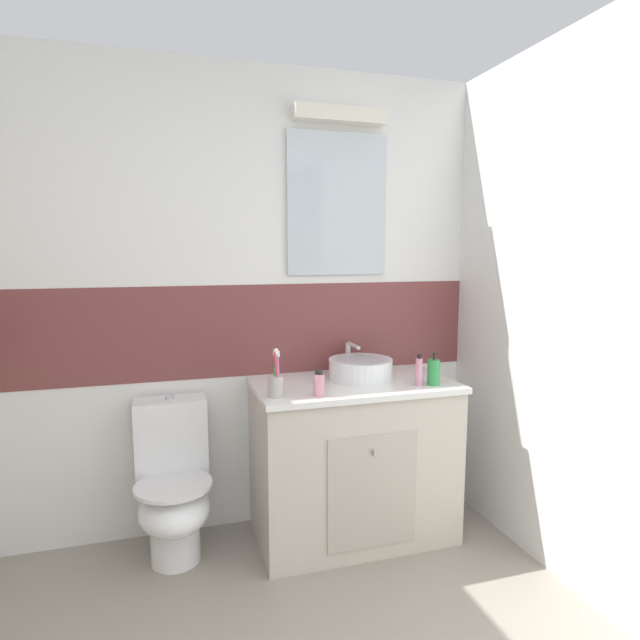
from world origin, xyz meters
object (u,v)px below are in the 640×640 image
at_px(toilet, 173,487).
at_px(toothpaste_tube_upright, 419,371).
at_px(sink_basin, 360,368).
at_px(lotion_bottle_short, 319,384).
at_px(toothbrush_cup, 276,384).
at_px(soap_dispenser, 433,372).

xyz_separation_m(toilet, toothpaste_tube_upright, (1.22, -0.23, 0.56)).
height_order(sink_basin, lotion_bottle_short, sink_basin).
xyz_separation_m(sink_basin, lotion_bottle_short, (-0.31, -0.25, -0.00)).
bearing_deg(toilet, toothpaste_tube_upright, -10.47).
relative_size(toilet, toothbrush_cup, 3.42).
height_order(toothbrush_cup, lotion_bottle_short, toothbrush_cup).
relative_size(toothbrush_cup, lotion_bottle_short, 1.88).
bearing_deg(toothpaste_tube_upright, lotion_bottle_short, -176.63).
relative_size(toothbrush_cup, toothpaste_tube_upright, 1.44).
bearing_deg(toothpaste_tube_upright, toilet, 169.53).
distance_m(sink_basin, soap_dispenser, 0.39).
distance_m(sink_basin, toothpaste_tube_upright, 0.32).
distance_m(toothbrush_cup, toothpaste_tube_upright, 0.74).
xyz_separation_m(soap_dispenser, toothpaste_tube_upright, (-0.08, 0.00, 0.01)).
height_order(toilet, toothpaste_tube_upright, toothpaste_tube_upright).
bearing_deg(toilet, toothbrush_cup, -24.61).
xyz_separation_m(toilet, soap_dispenser, (1.30, -0.23, 0.55)).
bearing_deg(toilet, sink_basin, -0.42).
bearing_deg(soap_dispenser, toilet, 169.99).
relative_size(toilet, toothpaste_tube_upright, 4.92).
bearing_deg(toilet, soap_dispenser, -10.01).
bearing_deg(lotion_bottle_short, soap_dispenser, 2.56).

